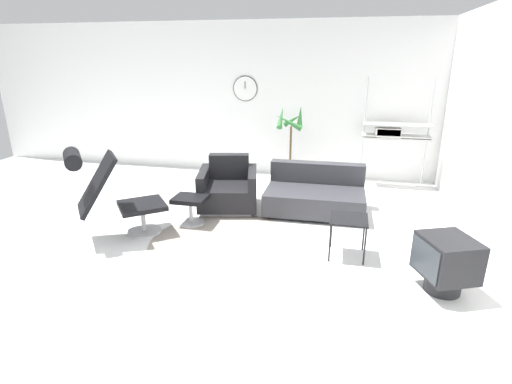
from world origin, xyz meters
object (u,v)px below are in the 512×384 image
armchair_red (228,190)px  potted_plant (290,150)px  crt_television (446,262)px  couch_low (315,196)px  ottoman (190,204)px  side_table (349,222)px  shelf_unit (392,132)px  lounge_chair (108,188)px

armchair_red → potted_plant: potted_plant is taller
crt_television → potted_plant: size_ratio=0.44×
couch_low → potted_plant: 1.45m
ottoman → side_table: size_ratio=0.95×
shelf_unit → ottoman: bearing=-139.1°
lounge_chair → armchair_red: bearing=101.4°
potted_plant → lounge_chair: bearing=-123.5°
side_table → shelf_unit: bearing=76.9°
armchair_red → potted_plant: 1.63m
armchair_red → lounge_chair: bearing=37.6°
potted_plant → shelf_unit: shelf_unit is taller
ottoman → armchair_red: size_ratio=0.44×
couch_low → potted_plant: potted_plant is taller
lounge_chair → potted_plant: size_ratio=0.82×
ottoman → shelf_unit: bearing=40.9°
potted_plant → shelf_unit: bearing=8.6°
ottoman → potted_plant: 2.40m
side_table → crt_television: crt_television is taller
lounge_chair → couch_low: lounge_chair is taller
couch_low → crt_television: (1.40, -1.87, 0.08)m
armchair_red → couch_low: size_ratio=0.71×
shelf_unit → lounge_chair: bearing=-139.5°
side_table → shelf_unit: (0.67, 2.87, 0.53)m
ottoman → side_table: side_table is taller
ottoman → armchair_red: armchair_red is taller
lounge_chair → ottoman: bearing=90.0°
couch_low → crt_television: 2.34m
ottoman → armchair_red: bearing=65.4°
side_table → potted_plant: 2.82m
side_table → crt_television: (0.92, -0.54, -0.10)m
lounge_chair → couch_low: (2.40, 1.49, -0.43)m
couch_low → side_table: (0.48, -1.33, 0.18)m
armchair_red → couch_low: (1.29, 0.14, -0.04)m
side_table → ottoman: bearing=167.1°
lounge_chair → side_table: size_ratio=2.52×
armchair_red → crt_television: (2.69, -1.73, 0.04)m
couch_low → shelf_unit: 2.05m
lounge_chair → shelf_unit: bearing=91.4°
lounge_chair → side_table: lounge_chair is taller
ottoman → shelf_unit: size_ratio=0.24×
couch_low → shelf_unit: shelf_unit is taller
armchair_red → crt_television: size_ratio=1.59×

